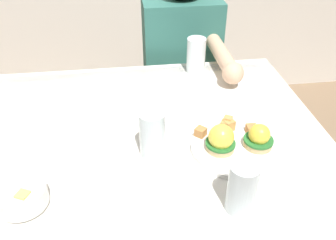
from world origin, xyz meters
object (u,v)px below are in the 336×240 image
object	(u,v)px
water_glass_extra	(151,137)
diner_person	(182,66)
eggs_benedict_plate	(236,142)
water_glass_far	(195,57)
water_glass_near	(240,191)
fork	(78,133)
dining_table	(131,160)
fruit_bowl	(20,197)

from	to	relation	value
water_glass_extra	diner_person	xyz separation A→B (m)	(0.21, 0.70, -0.15)
eggs_benedict_plate	water_glass_far	size ratio (longest dim) A/B	1.96
water_glass_near	water_glass_extra	world-z (taller)	water_glass_extra
fork	diner_person	bearing A→B (deg)	54.08
dining_table	water_glass_near	xyz separation A→B (m)	(0.24, -0.33, 0.16)
water_glass_near	diner_person	size ratio (longest dim) A/B	0.12
dining_table	fork	size ratio (longest dim) A/B	9.48
fruit_bowl	water_glass_extra	xyz separation A→B (m)	(0.32, 0.15, 0.03)
eggs_benedict_plate	water_glass_far	world-z (taller)	water_glass_far
water_glass_far	water_glass_extra	world-z (taller)	same
diner_person	water_glass_extra	bearing A→B (deg)	-106.37
water_glass_near	eggs_benedict_plate	bearing A→B (deg)	75.03
dining_table	water_glass_extra	xyz separation A→B (m)	(0.06, -0.10, 0.17)
water_glass_near	water_glass_extra	distance (m)	0.29
water_glass_far	water_glass_extra	size ratio (longest dim) A/B	0.99
eggs_benedict_plate	water_glass_near	xyz separation A→B (m)	(-0.06, -0.21, 0.03)
water_glass_near	water_glass_far	distance (m)	0.70
eggs_benedict_plate	fork	distance (m)	0.47
fruit_bowl	water_glass_far	world-z (taller)	water_glass_far
water_glass_far	eggs_benedict_plate	bearing A→B (deg)	-87.45
water_glass_extra	diner_person	distance (m)	0.75
dining_table	diner_person	world-z (taller)	diner_person
fork	water_glass_near	bearing A→B (deg)	-41.24
water_glass_far	water_glass_extra	bearing A→B (deg)	-114.44
eggs_benedict_plate	dining_table	bearing A→B (deg)	159.29
water_glass_near	fruit_bowl	bearing A→B (deg)	171.48
water_glass_extra	diner_person	world-z (taller)	diner_person
diner_person	fruit_bowl	bearing A→B (deg)	-121.95
water_glass_extra	water_glass_far	bearing A→B (deg)	65.56
dining_table	water_glass_extra	world-z (taller)	water_glass_extra
dining_table	water_glass_far	bearing A→B (deg)	53.36
fork	water_glass_far	bearing A→B (deg)	39.43
fork	diner_person	world-z (taller)	diner_person
eggs_benedict_plate	fork	bearing A→B (deg)	163.49
fork	water_glass_far	xyz separation A→B (m)	(0.43, 0.35, 0.06)
dining_table	water_glass_near	world-z (taller)	water_glass_near
water_glass_far	diner_person	world-z (taller)	diner_person
water_glass_near	water_glass_extra	bearing A→B (deg)	129.15
eggs_benedict_plate	water_glass_near	size ratio (longest dim) A/B	2.04
fruit_bowl	water_glass_far	xyz separation A→B (m)	(0.54, 0.63, 0.03)
eggs_benedict_plate	fruit_bowl	xyz separation A→B (m)	(-0.56, -0.14, 0.00)
diner_person	water_glass_far	bearing A→B (deg)	-87.39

